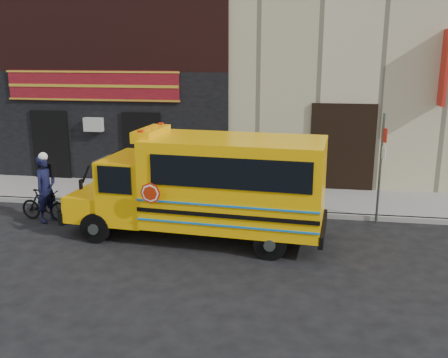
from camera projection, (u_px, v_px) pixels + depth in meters
ground at (196, 242)px, 13.08m from camera, size 120.00×120.00×0.00m
curb at (214, 210)px, 15.55m from camera, size 40.00×0.20×0.15m
sidewalk at (222, 196)px, 16.98m from camera, size 40.00×3.00×0.15m
building at (245, 21)px, 21.56m from camera, size 20.00×10.70×12.00m
school_bus at (210, 184)px, 12.99m from camera, size 7.05×2.69×2.92m
sign_pole at (381, 164)px, 14.16m from camera, size 0.13×0.27×3.20m
bicycle at (45, 205)px, 14.67m from camera, size 1.61×0.63×0.94m
cyclist at (46, 190)px, 14.44m from camera, size 0.64×0.80×1.92m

